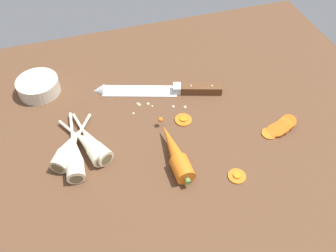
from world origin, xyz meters
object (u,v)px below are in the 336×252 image
object	(u,v)px
whole_carrot	(175,153)
prep_bowl	(38,86)
chefs_knife	(155,90)
carrot_slice_stray_mid	(184,121)
parsnip_back	(92,144)
parsnip_mid_right	(90,145)
parsnip_mid_left	(74,154)
carrot_slice_stack	(279,128)
carrot_slice_stray_near	(237,176)
parsnip_front	(69,148)

from	to	relation	value
whole_carrot	prep_bowl	distance (cm)	42.61
chefs_knife	prep_bowl	distance (cm)	31.18
chefs_knife	carrot_slice_stray_mid	world-z (taller)	chefs_knife
whole_carrot	parsnip_back	bearing A→B (deg)	154.90
whole_carrot	parsnip_mid_right	bearing A→B (deg)	156.17
prep_bowl	parsnip_back	bearing A→B (deg)	-66.48
chefs_knife	parsnip_mid_left	xyz separation A→B (cm)	(-23.65, -16.71, 1.33)
carrot_slice_stack	parsnip_mid_right	bearing A→B (deg)	170.88
whole_carrot	parsnip_mid_left	world-z (taller)	whole_carrot
prep_bowl	whole_carrot	bearing A→B (deg)	-49.03
chefs_knife	carrot_slice_stray_near	distance (cm)	33.16
parsnip_front	parsnip_mid_left	world-z (taller)	same
carrot_slice_stack	carrot_slice_stray_mid	bearing A→B (deg)	155.59
parsnip_front	prep_bowl	world-z (taller)	same
parsnip_back	carrot_slice_stray_mid	distance (cm)	23.30
parsnip_back	carrot_slice_stray_near	xyz separation A→B (cm)	(28.91, -16.87, -1.62)
chefs_knife	carrot_slice_stray_mid	xyz separation A→B (cm)	(3.79, -12.74, -0.29)
whole_carrot	carrot_slice_stray_near	size ratio (longest dim) A/B	5.05
parsnip_mid_right	carrot_slice_stray_mid	size ratio (longest dim) A/B	3.92
parsnip_back	prep_bowl	xyz separation A→B (cm)	(-10.43, 23.97, 0.17)
chefs_knife	carrot_slice_stray_mid	size ratio (longest dim) A/B	8.00
parsnip_front	parsnip_mid_left	xyz separation A→B (cm)	(0.90, -2.09, -0.00)
carrot_slice_stray_near	prep_bowl	world-z (taller)	prep_bowl
parsnip_back	prep_bowl	bearing A→B (deg)	113.52
whole_carrot	carrot_slice_stray_mid	xyz separation A→B (cm)	(5.65, 10.33, -1.74)
parsnip_mid_left	carrot_slice_stray_near	xyz separation A→B (cm)	(33.20, -15.04, -1.62)
chefs_knife	prep_bowl	size ratio (longest dim) A/B	3.10
chefs_knife	parsnip_back	world-z (taller)	parsnip_back
parsnip_mid_left	parsnip_back	distance (cm)	4.66
parsnip_back	carrot_slice_stray_near	distance (cm)	33.51
whole_carrot	parsnip_front	xyz separation A→B (cm)	(-22.70, 8.45, -0.12)
parsnip_mid_left	parsnip_mid_right	distance (cm)	4.21
parsnip_back	carrot_slice_stack	world-z (taller)	parsnip_back
whole_carrot	carrot_slice_stray_mid	world-z (taller)	whole_carrot
carrot_slice_stray_near	parsnip_front	bearing A→B (deg)	153.33
carrot_slice_stray_mid	prep_bowl	world-z (taller)	prep_bowl
parsnip_mid_right	carrot_slice_stray_near	bearing A→B (deg)	-29.50
parsnip_front	carrot_slice_stack	xyz separation A→B (cm)	(49.51, -7.73, -1.00)
parsnip_mid_right	prep_bowl	world-z (taller)	same
carrot_slice_stack	parsnip_back	bearing A→B (deg)	170.42
whole_carrot	parsnip_front	world-z (taller)	whole_carrot
whole_carrot	parsnip_back	size ratio (longest dim) A/B	1.13
parsnip_mid_right	chefs_knife	bearing A→B (deg)	37.57
carrot_slice_stack	carrot_slice_stray_near	size ratio (longest dim) A/B	2.32
parsnip_mid_right	carrot_slice_stray_mid	world-z (taller)	parsnip_mid_right
parsnip_front	parsnip_mid_right	bearing A→B (deg)	-6.62
parsnip_mid_right	carrot_slice_stack	xyz separation A→B (cm)	(44.69, -7.17, -1.00)
prep_bowl	chefs_knife	bearing A→B (deg)	-16.98
carrot_slice_stray_mid	carrot_slice_stack	bearing A→B (deg)	-24.41
parsnip_front	parsnip_back	xyz separation A→B (cm)	(5.19, -0.25, -0.00)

